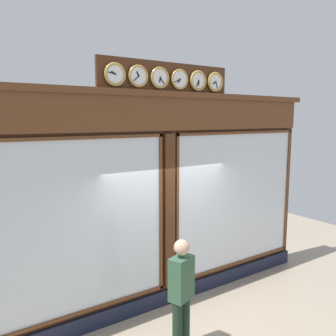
{
  "coord_description": "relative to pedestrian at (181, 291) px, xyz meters",
  "views": [
    {
      "loc": [
        3.32,
        4.94,
        3.35
      ],
      "look_at": [
        0.0,
        0.0,
        2.5
      ],
      "focal_mm": 37.2,
      "sensor_mm": 36.0,
      "label": 1
    }
  ],
  "objects": [
    {
      "name": "shop_facade",
      "position": [
        -0.6,
        -1.35,
        1.0
      ],
      "size": [
        6.82,
        0.42,
        4.28
      ],
      "color": "#4C2B16",
      "rests_on": "ground_plane"
    },
    {
      "name": "pedestrian",
      "position": [
        0.0,
        0.0,
        0.0
      ],
      "size": [
        0.41,
        0.33,
        1.69
      ],
      "color": "#1C2F21",
      "rests_on": "ground_plane"
    }
  ]
}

